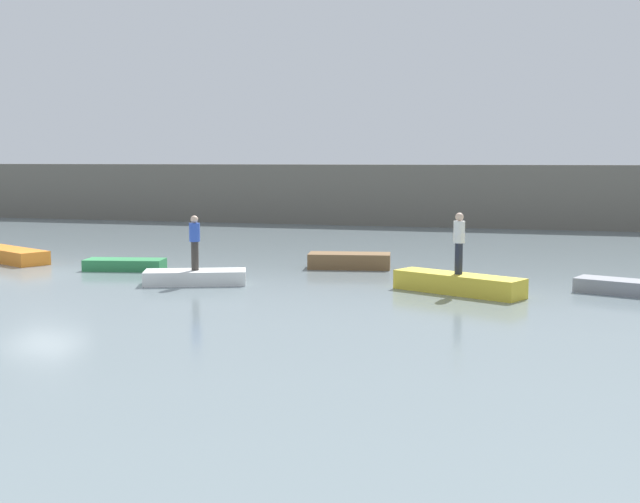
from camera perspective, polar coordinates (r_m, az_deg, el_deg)
ground_plane at (r=28.99m, az=-18.50°, el=-1.38°), size 120.00×120.00×0.00m
embankment_wall at (r=48.84m, az=-3.59°, el=3.99°), size 80.00×1.20×3.43m
rowboat_orange at (r=32.43m, az=-20.60°, el=-0.22°), size 4.03×2.79×0.49m
rowboat_green at (r=28.83m, az=-13.28°, el=-0.88°), size 2.80×1.53×0.38m
rowboat_white at (r=25.18m, az=-8.58°, el=-1.76°), size 3.22×2.10×0.42m
rowboat_brown at (r=28.53m, az=2.04°, el=-0.64°), size 2.95×1.59×0.52m
rowboat_yellow at (r=23.51m, az=9.49°, el=-2.21°), size 3.85×2.47×0.55m
rowboat_grey at (r=24.53m, az=20.93°, el=-2.36°), size 3.38×2.00×0.40m
person_blue_shirt at (r=25.05m, az=-8.62°, el=0.79°), size 0.32×0.32×1.65m
person_white_shirt at (r=23.36m, az=9.55°, el=0.79°), size 0.32×0.32×1.72m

